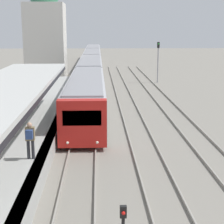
{
  "coord_description": "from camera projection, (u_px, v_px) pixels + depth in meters",
  "views": [
    {
      "loc": [
        0.86,
        -4.61,
        6.63
      ],
      "look_at": [
        1.72,
        17.76,
        1.58
      ],
      "focal_mm": 60.0,
      "sensor_mm": 36.0,
      "label": 1
    }
  ],
  "objects": [
    {
      "name": "platform_canopy",
      "position": [
        11.0,
        85.0,
        19.3
      ],
      "size": [
        4.0,
        20.37,
        2.93
      ],
      "color": "beige",
      "rests_on": "station_platform"
    },
    {
      "name": "person_on_platform",
      "position": [
        30.0,
        138.0,
        16.35
      ],
      "size": [
        0.4,
        0.4,
        1.66
      ],
      "color": "#2D2D33",
      "rests_on": "station_platform"
    },
    {
      "name": "signal_mast_far",
      "position": [
        158.0,
        57.0,
        45.54
      ],
      "size": [
        0.28,
        0.29,
        4.94
      ],
      "color": "gray",
      "rests_on": "ground_plane"
    },
    {
      "name": "train_near",
      "position": [
        91.0,
        64.0,
        52.38
      ],
      "size": [
        2.69,
        66.47,
        2.99
      ],
      "color": "red",
      "rests_on": "ground_plane"
    },
    {
      "name": "distant_domed_building",
      "position": [
        45.0,
        32.0,
        50.58
      ],
      "size": [
        5.25,
        5.25,
        12.98
      ],
      "color": "silver",
      "rests_on": "ground_plane"
    }
  ]
}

